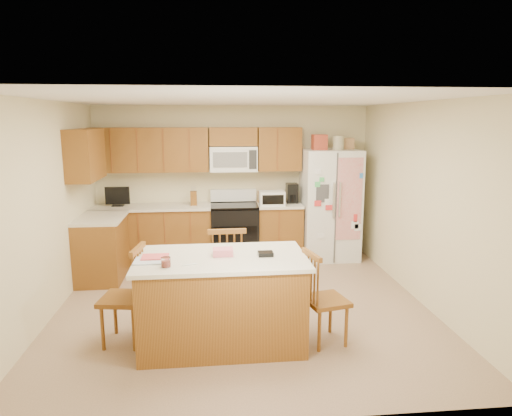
{
  "coord_description": "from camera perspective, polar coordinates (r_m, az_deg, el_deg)",
  "views": [
    {
      "loc": [
        -0.36,
        -5.34,
        2.29
      ],
      "look_at": [
        0.2,
        0.35,
        1.17
      ],
      "focal_mm": 32.0,
      "sensor_mm": 36.0,
      "label": 1
    }
  ],
  "objects": [
    {
      "name": "ground",
      "position": [
        5.82,
        -1.67,
        -12.04
      ],
      "size": [
        4.5,
        4.5,
        0.0
      ],
      "primitive_type": "plane",
      "color": "#866A53",
      "rests_on": "ground"
    },
    {
      "name": "room_shell",
      "position": [
        5.42,
        -1.76,
        2.11
      ],
      "size": [
        4.6,
        4.6,
        2.52
      ],
      "color": "beige",
      "rests_on": "ground"
    },
    {
      "name": "cabinetry",
      "position": [
        7.29,
        -10.43,
        0.06
      ],
      "size": [
        3.36,
        1.56,
        2.15
      ],
      "color": "brown",
      "rests_on": "ground"
    },
    {
      "name": "stove",
      "position": [
        7.51,
        -2.72,
        -2.89
      ],
      "size": [
        0.76,
        0.65,
        1.13
      ],
      "color": "black",
      "rests_on": "ground"
    },
    {
      "name": "refrigerator",
      "position": [
        7.59,
        9.2,
        0.59
      ],
      "size": [
        0.9,
        0.79,
        2.04
      ],
      "color": "white",
      "rests_on": "ground"
    },
    {
      "name": "island",
      "position": [
        4.76,
        -4.31,
        -11.36
      ],
      "size": [
        1.71,
        1.01,
        1.02
      ],
      "color": "brown",
      "rests_on": "ground"
    },
    {
      "name": "windsor_chair_left",
      "position": [
        4.94,
        -16.01,
        -10.72
      ],
      "size": [
        0.48,
        0.5,
        1.03
      ],
      "color": "brown",
      "rests_on": "ground"
    },
    {
      "name": "windsor_chair_back",
      "position": [
        5.46,
        -3.69,
        -7.99
      ],
      "size": [
        0.47,
        0.45,
        1.07
      ],
      "color": "brown",
      "rests_on": "ground"
    },
    {
      "name": "windsor_chair_right",
      "position": [
        4.81,
        8.44,
        -11.28
      ],
      "size": [
        0.49,
        0.5,
        0.98
      ],
      "color": "brown",
      "rests_on": "ground"
    }
  ]
}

